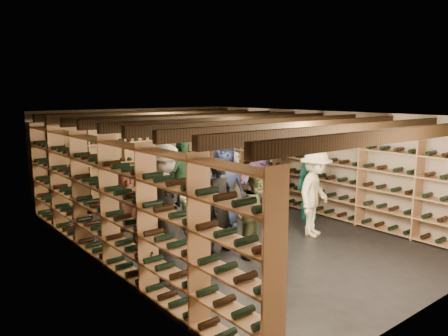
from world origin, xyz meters
TOP-DOWN VIEW (x-y plane):
  - ground at (0.00, 0.00)m, footprint 8.00×8.00m
  - walls at (0.00, 0.00)m, footprint 5.52×8.02m
  - ceiling at (0.00, 0.00)m, footprint 5.50×8.00m
  - ceiling_joists at (0.00, 0.00)m, footprint 5.40×7.12m
  - wine_rack_left at (-2.57, 0.00)m, footprint 0.32×7.50m
  - wine_rack_right at (2.57, 0.00)m, footprint 0.32×7.50m
  - wine_rack_back at (0.00, 3.83)m, footprint 4.70×0.30m
  - crate_stack_left at (0.23, 2.51)m, footprint 0.50×0.33m
  - crate_stack_right at (0.22, 1.36)m, footprint 0.59×0.49m
  - crate_loose at (0.45, 1.36)m, footprint 0.52×0.36m
  - person_0 at (-2.18, -1.12)m, footprint 0.79×0.54m
  - person_1 at (-0.83, -0.70)m, footprint 0.72×0.59m
  - person_2 at (-0.39, -1.20)m, footprint 0.87×0.77m
  - person_3 at (1.22, -1.12)m, footprint 1.27×0.98m
  - person_4 at (1.98, -0.28)m, footprint 1.00×0.64m
  - person_5 at (-2.05, 0.46)m, footprint 1.46×0.82m
  - person_6 at (0.19, 0.48)m, footprint 1.02×0.80m
  - person_7 at (0.70, 0.68)m, footprint 0.60×0.43m
  - person_8 at (2.18, 1.30)m, footprint 1.06×0.95m
  - person_9 at (-1.31, 0.36)m, footprint 1.38×1.08m
  - person_10 at (-0.31, 1.30)m, footprint 1.18×0.84m
  - person_11 at (1.21, 0.49)m, footprint 1.74×0.96m
  - person_12 at (1.73, 0.98)m, footprint 0.85×0.63m

SIDE VIEW (x-z plane):
  - ground at x=0.00m, z-range 0.00..0.00m
  - crate_loose at x=0.45m, z-range 0.00..0.17m
  - crate_stack_right at x=0.22m, z-range 0.00..0.51m
  - crate_stack_left at x=0.23m, z-range 0.00..0.68m
  - person_5 at x=-2.05m, z-range 0.00..1.50m
  - person_2 at x=-0.39m, z-range 0.00..1.51m
  - person_7 at x=0.70m, z-range 0.00..1.54m
  - person_0 at x=-2.18m, z-range 0.00..1.57m
  - person_4 at x=1.98m, z-range 0.00..1.58m
  - person_12 at x=1.73m, z-range 0.00..1.59m
  - person_1 at x=-0.83m, z-range 0.00..1.70m
  - person_3 at x=1.22m, z-range 0.00..1.73m
  - person_11 at x=1.21m, z-range 0.00..1.79m
  - person_8 at x=2.18m, z-range 0.00..1.80m
  - person_6 at x=0.19m, z-range 0.00..1.83m
  - person_10 at x=-0.31m, z-range 0.00..1.86m
  - person_9 at x=-1.31m, z-range 0.00..1.88m
  - wine_rack_back at x=0.00m, z-range 0.00..2.15m
  - wine_rack_left at x=-2.57m, z-range 0.00..2.15m
  - wine_rack_right at x=2.57m, z-range 0.00..2.15m
  - walls at x=0.00m, z-range 0.00..2.40m
  - ceiling_joists at x=0.00m, z-range 2.17..2.35m
  - ceiling at x=0.00m, z-range 2.40..2.40m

